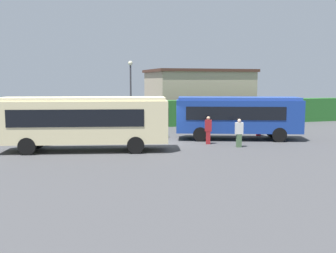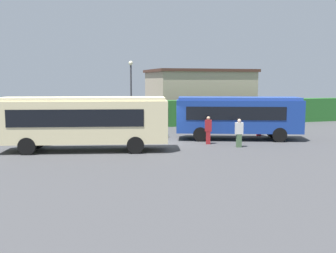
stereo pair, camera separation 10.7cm
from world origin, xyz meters
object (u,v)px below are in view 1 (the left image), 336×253
(bus_blue, at_px, (238,115))
(person_left, at_px, (40,131))
(person_right, at_px, (239,132))
(lamppost, at_px, (131,88))
(bus_cream, at_px, (84,120))
(traffic_cone, at_px, (23,136))
(person_far, at_px, (259,123))
(person_center, at_px, (208,129))

(bus_blue, relative_size, person_left, 4.90)
(bus_blue, xyz_separation_m, person_right, (-1.44, -2.99, -0.81))
(person_right, distance_m, lamppost, 11.02)
(person_right, bearing_deg, bus_cream, 91.53)
(bus_blue, xyz_separation_m, traffic_cone, (-14.74, 3.98, -1.46))
(traffic_cone, bearing_deg, bus_cream, -55.39)
(person_far, relative_size, traffic_cone, 3.00)
(bus_cream, height_order, person_center, bus_cream)
(person_far, bearing_deg, lamppost, 120.45)
(bus_cream, height_order, person_left, bus_cream)
(bus_blue, xyz_separation_m, person_far, (2.39, 1.24, -0.81))
(person_right, bearing_deg, person_left, 82.43)
(traffic_cone, height_order, lamppost, lamppost)
(bus_cream, height_order, lamppost, lamppost)
(traffic_cone, bearing_deg, lamppost, 16.58)
(bus_cream, distance_m, person_left, 3.65)
(bus_blue, bearing_deg, person_right, -95.83)
(bus_cream, distance_m, person_center, 8.14)
(bus_blue, distance_m, person_far, 2.81)
(person_far, relative_size, lamppost, 0.31)
(person_far, bearing_deg, person_center, 176.74)
(bus_blue, xyz_separation_m, lamppost, (-6.48, 6.44, 1.84))
(bus_blue, bearing_deg, person_far, 47.17)
(bus_cream, distance_m, person_far, 13.63)
(person_right, xyz_separation_m, lamppost, (-5.04, 9.43, 2.65))
(traffic_cone, bearing_deg, person_left, -68.42)
(person_left, xyz_separation_m, lamppost, (7.03, 5.58, 2.62))
(person_far, distance_m, lamppost, 10.62)
(lamppost, bearing_deg, traffic_cone, -163.42)
(person_center, xyz_separation_m, person_right, (1.40, -1.69, -0.03))
(bus_blue, relative_size, traffic_cone, 15.01)
(bus_blue, relative_size, person_center, 4.87)
(bus_cream, relative_size, bus_blue, 1.13)
(person_right, relative_size, lamppost, 0.31)
(bus_cream, relative_size, person_center, 5.51)
(person_center, bearing_deg, traffic_cone, 85.34)
(person_left, height_order, person_far, person_left)
(person_right, height_order, traffic_cone, person_right)
(bus_cream, relative_size, traffic_cone, 16.99)
(person_far, bearing_deg, person_right, -161.32)
(bus_blue, bearing_deg, traffic_cone, -175.27)
(bus_cream, distance_m, lamppost, 9.31)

